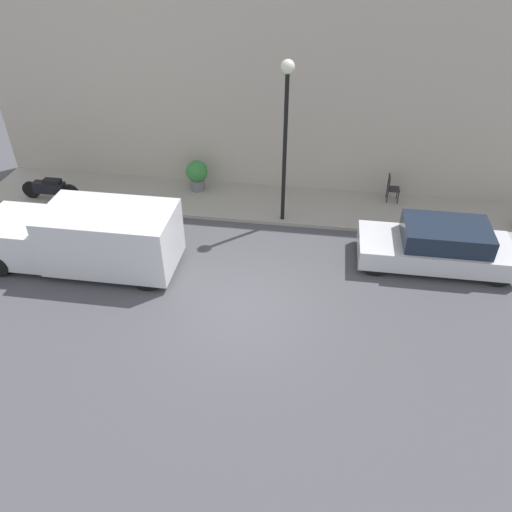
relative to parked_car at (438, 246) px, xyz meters
The scene contains 9 objects.
ground_plane 5.65m from the parked_car, 117.24° to the left, with size 60.00×60.00×0.00m, color #47474C.
sidewalk 5.64m from the parked_car, 62.72° to the left, with size 2.45×19.38×0.11m.
building_facade 7.05m from the parked_car, 51.64° to the left, with size 0.30×19.38×7.27m.
parked_car is the anchor object (origin of this frame).
delivery_van 9.67m from the parked_car, 98.54° to the left, with size 1.90×5.29×1.78m.
motorcycle_black 12.34m from the parked_car, 82.02° to the left, with size 0.30×1.98×0.74m.
streetlamp 5.52m from the parked_car, 70.15° to the left, with size 0.38×0.38×4.85m.
potted_plant 8.16m from the parked_car, 67.67° to the left, with size 0.74×0.74×1.06m.
cafe_chair 3.44m from the parked_car, 17.22° to the left, with size 0.40×0.40×0.92m.
Camera 1 is at (-9.29, -1.71, 8.40)m, focal length 35.00 mm.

